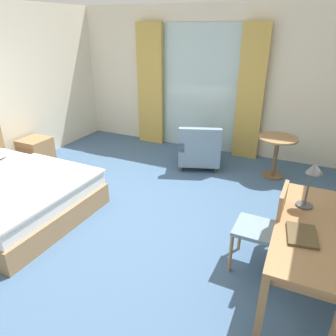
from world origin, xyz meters
name	(u,v)px	position (x,y,z in m)	size (l,w,h in m)	color
ground	(121,222)	(0.00, 0.00, -0.05)	(5.85, 6.61, 0.10)	#426084
wall_back	(203,80)	(0.00, 3.05, 1.35)	(5.45, 0.12, 2.70)	silver
balcony_glass_door	(199,89)	(-0.05, 2.97, 1.19)	(1.59, 0.02, 2.37)	silver
curtain_panel_left	(150,86)	(-1.07, 2.87, 1.19)	(0.55, 0.10, 2.39)	tan
curtain_panel_right	(250,94)	(0.96, 2.87, 1.19)	(0.47, 0.10, 2.39)	tan
bed	(2,194)	(-1.51, -0.50, 0.28)	(2.15, 1.73, 1.11)	#9E754C
nightstand	(36,152)	(-2.31, 0.83, 0.25)	(0.46, 0.48, 0.50)	#9E754C
writing_desk	(308,233)	(2.19, -0.26, 0.64)	(0.59, 1.56, 0.72)	#9E754C
desk_chair	(266,224)	(1.82, -0.13, 0.54)	(0.43, 0.42, 0.96)	gray
desk_lamp	(313,175)	(2.14, 0.07, 1.06)	(0.18, 0.16, 0.46)	#4C4C51
closed_book	(302,235)	(2.14, -0.46, 0.74)	(0.23, 0.32, 0.03)	brown
armchair_by_window	(199,150)	(0.34, 2.03, 0.32)	(0.90, 0.90, 0.79)	gray
round_cafe_table	(277,148)	(1.60, 2.19, 0.51)	(0.62, 0.62, 0.69)	#9E754C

